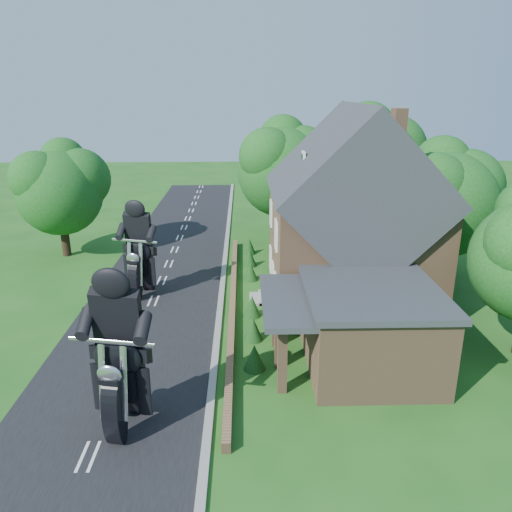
{
  "coord_description": "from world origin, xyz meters",
  "views": [
    {
      "loc": [
        4.9,
        -18.85,
        10.89
      ],
      "look_at": [
        5.53,
        5.18,
        2.8
      ],
      "focal_mm": 35.0,
      "sensor_mm": 36.0,
      "label": 1
    }
  ],
  "objects_px": {
    "garden_wall": "(233,304)",
    "motorcycle_lead": "(126,406)",
    "house": "(351,222)",
    "motorcycle_follow": "(142,281)",
    "annex": "(367,326)"
  },
  "relations": [
    {
      "from": "garden_wall",
      "to": "house",
      "type": "relative_size",
      "value": 2.15
    },
    {
      "from": "garden_wall",
      "to": "motorcycle_follow",
      "type": "xyz_separation_m",
      "value": [
        -5.01,
        1.87,
        0.61
      ]
    },
    {
      "from": "garden_wall",
      "to": "motorcycle_lead",
      "type": "bearing_deg",
      "value": -109.3
    },
    {
      "from": "annex",
      "to": "motorcycle_follow",
      "type": "relative_size",
      "value": 4.05
    },
    {
      "from": "garden_wall",
      "to": "house",
      "type": "xyz_separation_m",
      "value": [
        6.19,
        1.0,
        4.14
      ]
    },
    {
      "from": "house",
      "to": "motorcycle_follow",
      "type": "distance_m",
      "value": 11.78
    },
    {
      "from": "motorcycle_follow",
      "to": "garden_wall",
      "type": "bearing_deg",
      "value": 175.6
    },
    {
      "from": "garden_wall",
      "to": "motorcycle_follow",
      "type": "height_order",
      "value": "motorcycle_follow"
    },
    {
      "from": "house",
      "to": "motorcycle_follow",
      "type": "relative_size",
      "value": 5.89
    },
    {
      "from": "motorcycle_follow",
      "to": "motorcycle_lead",
      "type": "bearing_deg",
      "value": 114.19
    },
    {
      "from": "motorcycle_lead",
      "to": "motorcycle_follow",
      "type": "relative_size",
      "value": 1.08
    },
    {
      "from": "garden_wall",
      "to": "motorcycle_lead",
      "type": "xyz_separation_m",
      "value": [
        -3.37,
        -9.62,
        0.67
      ]
    },
    {
      "from": "garden_wall",
      "to": "annex",
      "type": "relative_size",
      "value": 3.12
    },
    {
      "from": "annex",
      "to": "house",
      "type": "bearing_deg",
      "value": 84.76
    },
    {
      "from": "motorcycle_lead",
      "to": "annex",
      "type": "bearing_deg",
      "value": -145.78
    }
  ]
}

